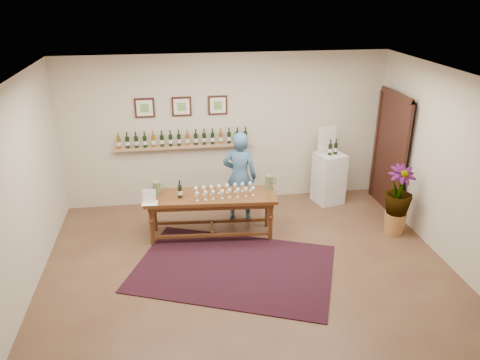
{
  "coord_description": "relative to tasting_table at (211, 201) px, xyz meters",
  "views": [
    {
      "loc": [
        -1.01,
        -5.79,
        3.91
      ],
      "look_at": [
        0.0,
        0.8,
        1.1
      ],
      "focal_mm": 35.0,
      "sensor_mm": 36.0,
      "label": 1
    }
  ],
  "objects": [
    {
      "name": "table_bottles",
      "position": [
        -0.49,
        0.02,
        0.28
      ],
      "size": [
        0.34,
        0.23,
        0.33
      ],
      "primitive_type": null,
      "rotation": [
        0.0,
        0.0,
        -0.2
      ],
      "color": "black",
      "rests_on": "tasting_table"
    },
    {
      "name": "pedestal_bottles",
      "position": [
        2.37,
        0.96,
        0.51
      ],
      "size": [
        0.35,
        0.17,
        0.33
      ],
      "primitive_type": null,
      "rotation": [
        0.0,
        0.0,
        0.26
      ],
      "color": "black",
      "rests_on": "display_pedestal"
    },
    {
      "name": "pitcher_right",
      "position": [
        0.98,
        0.1,
        0.23
      ],
      "size": [
        0.17,
        0.17,
        0.24
      ],
      "primitive_type": null,
      "rotation": [
        0.0,
        0.0,
        0.09
      ],
      "color": "#5E663F",
      "rests_on": "tasting_table"
    },
    {
      "name": "display_pedestal",
      "position": [
        2.34,
        0.99,
        -0.15
      ],
      "size": [
        0.59,
        0.59,
        0.97
      ],
      "primitive_type": "cube",
      "rotation": [
        0.0,
        0.0,
        0.26
      ],
      "color": "silver",
      "rests_on": "ground"
    },
    {
      "name": "menu_card",
      "position": [
        -0.97,
        -0.15,
        0.22
      ],
      "size": [
        0.26,
        0.2,
        0.22
      ],
      "primitive_type": "cube",
      "rotation": [
        0.0,
        0.0,
        -0.07
      ],
      "color": "silver",
      "rests_on": "tasting_table"
    },
    {
      "name": "pitcher_left",
      "position": [
        -0.86,
        0.12,
        0.23
      ],
      "size": [
        0.16,
        0.16,
        0.24
      ],
      "primitive_type": null,
      "rotation": [
        0.0,
        0.0,
        0.06
      ],
      "color": "#5E663F",
      "rests_on": "tasting_table"
    },
    {
      "name": "ground",
      "position": [
        0.43,
        -1.08,
        -0.63
      ],
      "size": [
        6.0,
        6.0,
        0.0
      ],
      "primitive_type": "plane",
      "color": "brown",
      "rests_on": "ground"
    },
    {
      "name": "table_glasses",
      "position": [
        0.22,
        -0.05,
        0.2
      ],
      "size": [
        1.22,
        0.37,
        0.17
      ],
      "primitive_type": null,
      "rotation": [
        0.0,
        0.0,
        0.08
      ],
      "color": "silver",
      "rests_on": "tasting_table"
    },
    {
      "name": "info_sign",
      "position": [
        2.29,
        1.11,
        0.6
      ],
      "size": [
        0.37,
        0.11,
        0.52
      ],
      "primitive_type": "cube",
      "rotation": [
        0.0,
        0.0,
        0.26
      ],
      "color": "silver",
      "rests_on": "display_pedestal"
    },
    {
      "name": "tasting_table",
      "position": [
        0.0,
        0.0,
        0.0
      ],
      "size": [
        2.15,
        0.84,
        0.75
      ],
      "rotation": [
        0.0,
        0.0,
        -0.08
      ],
      "color": "#462411",
      "rests_on": "ground"
    },
    {
      "name": "potted_plant",
      "position": [
        3.05,
        -0.39,
        -0.02
      ],
      "size": [
        0.58,
        0.58,
        1.05
      ],
      "rotation": [
        0.0,
        0.0,
        0.05
      ],
      "color": "#A96D38",
      "rests_on": "ground"
    },
    {
      "name": "room_shell",
      "position": [
        2.55,
        0.77,
        0.49
      ],
      "size": [
        6.0,
        6.0,
        6.0
      ],
      "color": "beige",
      "rests_on": "ground"
    },
    {
      "name": "rug",
      "position": [
        0.22,
        -1.04,
        -0.63
      ],
      "size": [
        3.37,
        2.84,
        0.02
      ],
      "primitive_type": "cube",
      "rotation": [
        0.0,
        0.0,
        -0.38
      ],
      "color": "#44100C",
      "rests_on": "ground"
    },
    {
      "name": "person",
      "position": [
        0.55,
        0.53,
        0.18
      ],
      "size": [
        0.68,
        0.54,
        1.63
      ],
      "primitive_type": "imported",
      "rotation": [
        0.0,
        0.0,
        2.86
      ],
      "color": "#365B7F",
      "rests_on": "ground"
    }
  ]
}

